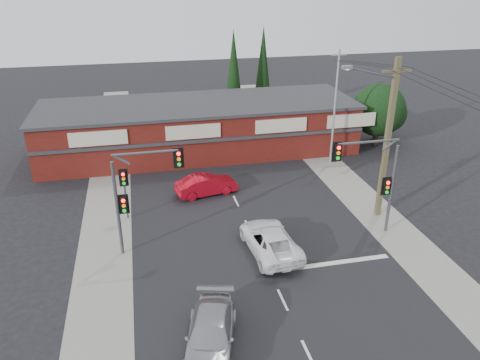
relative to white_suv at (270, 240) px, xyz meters
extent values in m
plane|color=black|center=(-0.56, -0.40, -0.72)|extent=(120.00, 120.00, 0.00)
cube|color=black|center=(-0.56, 4.60, -0.72)|extent=(14.00, 70.00, 0.01)
cube|color=gray|center=(-9.06, 4.60, -0.71)|extent=(3.00, 70.00, 0.02)
cube|color=gray|center=(7.94, 4.60, -0.71)|extent=(3.00, 70.00, 0.02)
cube|color=silver|center=(2.94, -1.90, -0.71)|extent=(6.50, 0.35, 0.01)
imported|color=white|center=(0.00, 0.00, 0.00)|extent=(2.78, 5.36, 1.44)
imported|color=#9EA1A4|center=(-4.43, -6.56, -0.01)|extent=(3.21, 5.27, 1.43)
imported|color=#A90A18|center=(-2.34, 7.94, -0.02)|extent=(4.49, 2.29, 1.41)
cube|color=silver|center=(-0.56, -7.78, -0.71)|extent=(0.12, 1.60, 0.01)
cube|color=silver|center=(-0.56, -4.23, -0.71)|extent=(0.12, 1.60, 0.01)
cube|color=silver|center=(-0.56, -0.69, -0.71)|extent=(0.12, 1.60, 0.01)
cube|color=silver|center=(-0.56, 2.85, -0.71)|extent=(0.12, 1.60, 0.01)
cube|color=silver|center=(-0.56, 6.40, -0.71)|extent=(0.12, 1.60, 0.01)
cube|color=silver|center=(-0.56, 9.94, -0.71)|extent=(0.12, 1.60, 0.01)
cube|color=silver|center=(-0.56, 13.48, -0.71)|extent=(0.12, 1.60, 0.01)
cube|color=#49120E|center=(-1.56, 16.60, 1.28)|extent=(26.00, 8.00, 4.00)
cube|color=#2D2D30|center=(-1.56, 16.60, 3.38)|extent=(26.40, 8.40, 0.25)
cube|color=beige|center=(-9.56, 12.55, 2.38)|extent=(4.20, 0.12, 1.10)
cube|color=beige|center=(-2.56, 12.55, 2.38)|extent=(4.20, 0.12, 1.10)
cube|color=beige|center=(4.44, 12.55, 2.38)|extent=(4.20, 0.12, 1.10)
cube|color=beige|center=(10.44, 12.55, 2.38)|extent=(4.20, 0.12, 1.10)
cube|color=#2D2D30|center=(-1.56, 12.50, 1.58)|extent=(26.00, 0.15, 0.25)
cylinder|color=#2D2116|center=(13.94, 14.60, 0.18)|extent=(0.50, 0.50, 1.80)
sphere|color=black|center=(13.94, 14.60, 2.48)|extent=(4.60, 4.60, 4.60)
sphere|color=black|center=(15.44, 15.60, 1.78)|extent=(3.40, 3.40, 3.40)
sphere|color=black|center=(12.64, 16.00, 1.58)|extent=(2.80, 2.80, 2.80)
cylinder|color=#2D2116|center=(2.94, 23.60, 0.28)|extent=(0.24, 0.24, 2.00)
cone|color=black|center=(2.94, 23.60, 4.78)|extent=(1.80, 1.80, 7.50)
cylinder|color=#2D2116|center=(6.44, 25.60, 0.28)|extent=(0.24, 0.24, 2.00)
cone|color=black|center=(6.44, 25.60, 4.78)|extent=(1.80, 1.80, 7.50)
cylinder|color=#47494C|center=(-8.06, 1.60, 2.03)|extent=(0.18, 0.18, 5.50)
cylinder|color=#47494C|center=(-6.36, 1.60, 5.13)|extent=(3.40, 0.14, 0.14)
cylinder|color=#47494C|center=(-7.55, 1.60, 4.83)|extent=(0.82, 0.14, 0.63)
cube|color=black|center=(-4.66, 1.60, 4.68)|extent=(0.32, 0.22, 0.95)
cube|color=black|center=(-4.66, 1.67, 4.68)|extent=(0.55, 0.04, 1.15)
cylinder|color=#FF0C07|center=(-4.66, 1.47, 4.98)|extent=(0.20, 0.06, 0.20)
cylinder|color=orange|center=(-4.66, 1.47, 4.68)|extent=(0.20, 0.06, 0.20)
cylinder|color=#0CE526|center=(-4.66, 1.47, 4.38)|extent=(0.20, 0.06, 0.20)
cube|color=black|center=(-7.71, 1.60, 2.28)|extent=(0.32, 0.22, 0.95)
cube|color=black|center=(-7.71, 1.67, 2.28)|extent=(0.55, 0.04, 1.15)
cylinder|color=#FF0C07|center=(-7.71, 1.47, 2.58)|extent=(0.20, 0.06, 0.20)
cylinder|color=orange|center=(-7.71, 1.47, 2.28)|extent=(0.20, 0.06, 0.20)
cylinder|color=#0CE526|center=(-7.71, 1.47, 1.98)|extent=(0.20, 0.06, 0.20)
cylinder|color=#47494C|center=(7.44, 0.60, 2.03)|extent=(0.18, 0.18, 5.50)
cylinder|color=#47494C|center=(5.64, 0.60, 5.13)|extent=(3.60, 0.14, 0.14)
cylinder|color=#47494C|center=(6.90, 0.60, 4.83)|extent=(0.82, 0.14, 0.63)
cube|color=black|center=(3.84, 0.60, 4.68)|extent=(0.32, 0.22, 0.95)
cube|color=black|center=(3.84, 0.67, 4.68)|extent=(0.55, 0.04, 1.15)
cylinder|color=#FF0C07|center=(3.84, 0.47, 4.98)|extent=(0.20, 0.06, 0.20)
cylinder|color=orange|center=(3.84, 0.47, 4.68)|extent=(0.20, 0.06, 0.20)
cylinder|color=#0CE526|center=(3.84, 0.47, 4.38)|extent=(0.20, 0.06, 0.20)
cube|color=black|center=(7.09, 0.60, 2.28)|extent=(0.32, 0.22, 0.95)
cube|color=black|center=(7.09, 0.67, 2.28)|extent=(0.55, 0.04, 1.15)
cylinder|color=#FF0C07|center=(7.09, 0.47, 2.58)|extent=(0.20, 0.06, 0.20)
cylinder|color=orange|center=(7.09, 0.47, 2.28)|extent=(0.20, 0.06, 0.20)
cylinder|color=#0CE526|center=(7.09, 0.47, 1.98)|extent=(0.20, 0.06, 0.20)
cylinder|color=#47494C|center=(-7.76, 5.60, 0.78)|extent=(0.12, 0.12, 3.00)
cube|color=black|center=(-7.76, 5.60, 2.08)|extent=(0.32, 0.22, 0.95)
cube|color=black|center=(-7.76, 5.67, 2.08)|extent=(0.55, 0.04, 1.15)
cylinder|color=#FF0C07|center=(-7.76, 5.47, 2.38)|extent=(0.20, 0.06, 0.20)
cylinder|color=orange|center=(-7.76, 5.47, 2.08)|extent=(0.20, 0.06, 0.20)
cylinder|color=#0CE526|center=(-7.76, 5.47, 1.78)|extent=(0.20, 0.06, 0.20)
cube|color=brown|center=(7.94, 2.60, 4.28)|extent=(0.30, 0.30, 10.00)
cube|color=brown|center=(7.94, 2.60, 8.48)|extent=(1.80, 0.14, 0.14)
cylinder|color=#47494C|center=(6.34, 2.45, 8.48)|extent=(3.23, 0.39, 0.89)
cube|color=slate|center=(4.74, 2.30, 8.88)|extent=(0.55, 0.25, 0.18)
cylinder|color=silver|center=(4.74, 2.30, 8.78)|extent=(0.28, 0.28, 0.05)
cylinder|color=gray|center=(8.44, 11.60, 3.78)|extent=(0.16, 0.16, 9.00)
cube|color=gray|center=(8.44, 11.60, 7.88)|extent=(1.20, 0.10, 0.10)
cylinder|color=black|center=(7.59, 7.10, 8.08)|extent=(0.73, 9.01, 1.22)
cylinder|color=black|center=(8.19, 7.10, 8.08)|extent=(0.52, 9.00, 1.22)
cylinder|color=black|center=(8.78, 7.10, 8.08)|extent=(0.31, 9.00, 1.22)
camera|label=1|loc=(-6.49, -21.33, 13.83)|focal=35.00mm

